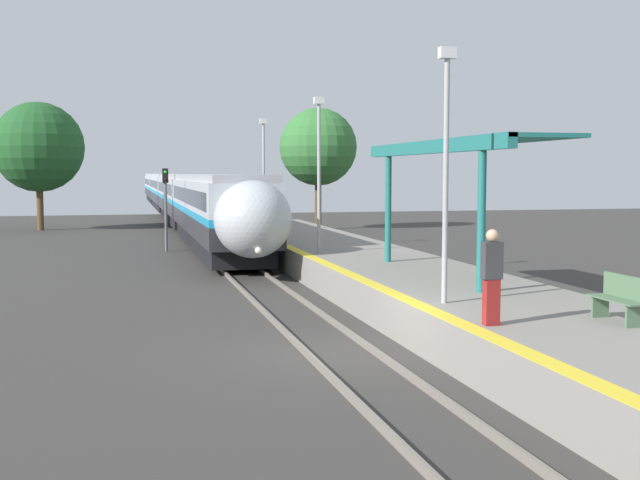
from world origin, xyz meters
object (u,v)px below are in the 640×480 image
Objects in this scene: train at (175,193)px; railway_signal at (166,201)px; platform_bench at (621,298)px; lamppost_mid at (319,164)px; lamppost_far at (264,167)px; person_waiting at (492,275)px; lamppost_near at (446,158)px.

railway_signal reaches higher than train.
railway_signal is at bearing 105.22° from platform_bench.
platform_bench is at bearing -74.78° from railway_signal.
lamppost_mid is 11.56m from lamppost_far.
lamppost_mid is at bearing 89.37° from person_waiting.
train is at bearing 94.76° from platform_bench.
lamppost_near is at bearing -90.00° from lamppost_mid.
railway_signal is (-2.38, -31.06, 0.35)m from train.
train is 57.13m from person_waiting.
lamppost_near is at bearing -78.45° from railway_signal.
railway_signal is 0.74× the size of lamppost_far.
railway_signal reaches higher than person_waiting.
lamppost_far is at bearing -3.46° from railway_signal.
lamppost_near and lamppost_far have the same top height.
person_waiting is (-2.53, 0.30, 0.48)m from platform_bench.
lamppost_near reaches higher than person_waiting.
train is 49.56× the size of person_waiting.
railway_signal is 12.88m from lamppost_mid.
lamppost_far is at bearing 89.66° from person_waiting.
train is 31.51m from lamppost_far.
person_waiting is 26.44m from railway_signal.
train is 16.16× the size of lamppost_far.
platform_bench is 27.30m from railway_signal.
railway_signal is 0.74× the size of lamppost_mid.
person_waiting is (2.25, -57.09, -0.22)m from train.
platform_bench is 0.27× the size of lamppost_near.
platform_bench is 0.81× the size of person_waiting.
lamppost_near is (4.78, -23.41, 1.64)m from railway_signal.
train is 21.96× the size of railway_signal.
person_waiting is at bearing -90.34° from lamppost_far.
platform_bench is at bearing -6.76° from person_waiting.
person_waiting is at bearing -79.92° from railway_signal.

